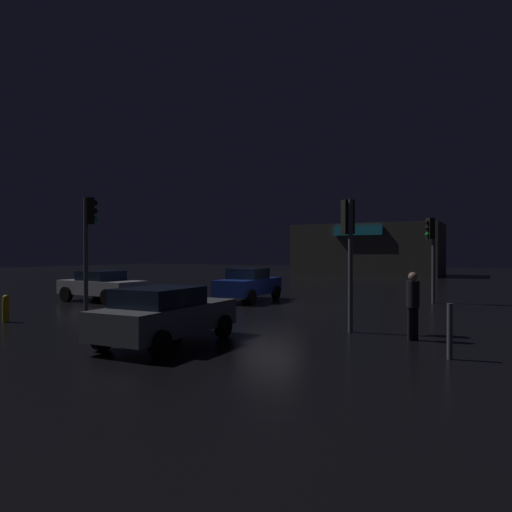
% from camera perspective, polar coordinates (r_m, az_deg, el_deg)
% --- Properties ---
extents(ground_plane, '(120.00, 120.00, 0.00)m').
position_cam_1_polar(ground_plane, '(19.73, 1.74, -6.34)').
color(ground_plane, black).
extents(store_building, '(14.68, 7.80, 5.30)m').
position_cam_1_polar(store_building, '(49.99, 13.75, 0.76)').
color(store_building, '#4C4742').
rests_on(store_building, ground).
extents(traffic_signal_main, '(0.41, 0.43, 4.31)m').
position_cam_1_polar(traffic_signal_main, '(17.63, -20.09, 2.60)').
color(traffic_signal_main, '#595B60').
rests_on(traffic_signal_main, ground).
extents(traffic_signal_opposite, '(0.43, 0.41, 3.92)m').
position_cam_1_polar(traffic_signal_opposite, '(22.55, 20.98, 1.40)').
color(traffic_signal_opposite, '#595B60').
rests_on(traffic_signal_opposite, ground).
extents(traffic_signal_cross_left, '(0.42, 0.42, 3.86)m').
position_cam_1_polar(traffic_signal_cross_left, '(13.68, 11.43, 2.38)').
color(traffic_signal_cross_left, '#595B60').
rests_on(traffic_signal_cross_left, ground).
extents(car_near, '(1.99, 4.20, 1.58)m').
position_cam_1_polar(car_near, '(21.95, -0.94, -3.54)').
color(car_near, navy).
rests_on(car_near, ground).
extents(car_far, '(4.37, 2.19, 1.46)m').
position_cam_1_polar(car_far, '(22.94, -18.66, -3.49)').
color(car_far, '#B7B7BF').
rests_on(car_far, ground).
extents(car_crossing, '(2.01, 4.18, 1.45)m').
position_cam_1_polar(car_crossing, '(11.93, -11.16, -7.12)').
color(car_crossing, slate).
rests_on(car_crossing, ground).
extents(pedestrian, '(0.47, 0.47, 1.80)m').
position_cam_1_polar(pedestrian, '(12.83, 18.91, -5.23)').
color(pedestrian, black).
rests_on(pedestrian, ground).
extents(fire_hydrant, '(0.22, 0.22, 0.91)m').
position_cam_1_polar(fire_hydrant, '(17.50, -28.68, -5.76)').
color(fire_hydrant, gold).
rests_on(fire_hydrant, ground).
extents(bollard_kerb_a, '(0.12, 0.12, 1.21)m').
position_cam_1_polar(bollard_kerb_a, '(10.90, 22.94, -8.63)').
color(bollard_kerb_a, '#595B60').
rests_on(bollard_kerb_a, ground).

